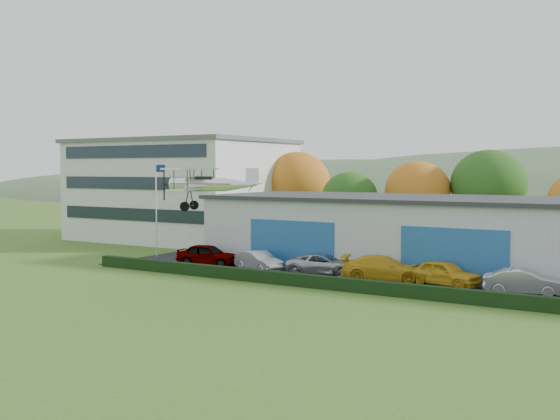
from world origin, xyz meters
The scene contains 14 objects.
ground centered at (0.00, 0.00, 0.00)m, with size 300.00×300.00×0.00m, color #376821.
apron centered at (3.00, 21.00, 0.03)m, with size 48.00×9.00×0.05m, color black.
hedge centered at (3.00, 16.20, 0.40)m, with size 46.00×0.60×0.80m, color black.
hangar centered at (5.00, 27.98, 2.66)m, with size 40.60×12.60×5.30m.
office_block centered at (-28.00, 35.00, 5.21)m, with size 20.60×15.60×10.40m.
flagpole centered at (-19.88, 22.00, 4.78)m, with size 1.05×0.10×8.00m.
tree_belt centered at (0.85, 40.62, 5.61)m, with size 75.70×13.22×10.12m.
car_0 centered at (-13.41, 20.35, 0.86)m, with size 1.91×4.74×1.61m, color gray.
car_1 centered at (-8.48, 19.94, 0.76)m, with size 1.51×4.33×1.43m, color silver.
car_2 centered at (-3.79, 20.98, 0.76)m, with size 2.36×5.11×1.42m, color silver.
car_3 centered at (0.79, 20.76, 0.85)m, with size 2.25×5.54×1.61m, color gold.
car_4 centered at (4.80, 20.92, 0.84)m, with size 1.88×4.66×1.59m, color gold.
car_5 centered at (9.68, 20.34, 0.80)m, with size 1.58×4.53×1.49m, color silver.
biplane centered at (-6.77, 11.64, 6.52)m, with size 5.99×6.76×2.54m.
Camera 1 is at (18.05, -20.37, 7.36)m, focal length 43.54 mm.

